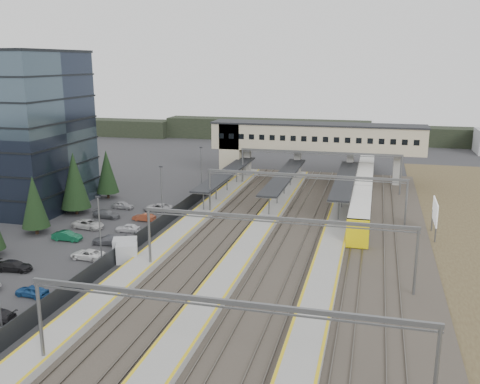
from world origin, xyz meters
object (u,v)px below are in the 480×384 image
(relay_cabin_near, at_px, (125,248))
(footbridge, at_px, (302,140))
(train, at_px, (364,183))
(billboard, at_px, (435,213))
(relay_cabin_far, at_px, (127,253))

(relay_cabin_near, xyz_separation_m, footbridge, (14.19, 47.10, 6.79))
(footbridge, bearing_deg, train, -35.78)
(train, xyz_separation_m, billboard, (9.58, -21.17, 1.30))
(relay_cabin_near, xyz_separation_m, billboard, (36.06, 17.07, 2.17))
(train, bearing_deg, relay_cabin_near, -124.71)
(footbridge, relative_size, train, 0.69)
(relay_cabin_near, relative_size, footbridge, 0.08)
(relay_cabin_near, bearing_deg, train, 55.29)
(billboard, bearing_deg, train, 114.35)
(relay_cabin_far, xyz_separation_m, footbridge, (13.30, 48.48, 6.84))
(relay_cabin_far, bearing_deg, footbridge, 74.66)
(relay_cabin_far, distance_m, footbridge, 50.73)
(train, bearing_deg, relay_cabin_far, -122.87)
(footbridge, distance_m, train, 16.28)
(relay_cabin_near, height_order, footbridge, footbridge)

